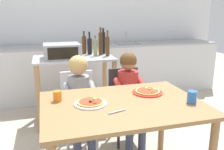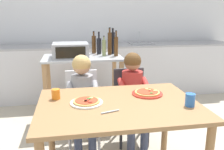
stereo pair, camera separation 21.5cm
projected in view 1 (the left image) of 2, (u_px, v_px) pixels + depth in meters
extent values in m
plane|color=#B7AD99|center=(95.00, 128.00, 3.10)|extent=(11.11, 11.11, 0.00)
cube|color=silver|center=(74.00, 17.00, 4.31)|extent=(5.56, 0.12, 2.70)
cube|color=silver|center=(79.00, 72.00, 4.16)|extent=(5.00, 0.60, 0.86)
cube|color=#9E9EA3|center=(79.00, 46.00, 4.05)|extent=(5.00, 0.60, 0.03)
cube|color=gray|center=(128.00, 44.00, 4.28)|extent=(0.40, 0.33, 0.02)
cylinder|color=#B7BABF|center=(126.00, 37.00, 4.37)|extent=(0.02, 0.02, 0.20)
cube|color=#B7BABF|center=(74.00, 58.00, 3.11)|extent=(1.01, 0.58, 0.02)
cube|color=#AD7F51|center=(76.00, 99.00, 3.25)|extent=(0.93, 0.53, 0.02)
cube|color=#AD7F51|center=(38.00, 100.00, 2.86)|extent=(0.05, 0.05, 0.85)
cube|color=#AD7F51|center=(114.00, 93.00, 3.11)|extent=(0.05, 0.05, 0.85)
cube|color=#AD7F51|center=(39.00, 88.00, 3.33)|extent=(0.05, 0.05, 0.85)
cube|color=#AD7F51|center=(105.00, 83.00, 3.58)|extent=(0.05, 0.05, 0.85)
cube|color=#999BA0|center=(62.00, 51.00, 3.02)|extent=(0.44, 0.37, 0.18)
cube|color=black|center=(63.00, 53.00, 2.85)|extent=(0.35, 0.01, 0.14)
cylinder|color=black|center=(77.00, 57.00, 2.90)|extent=(0.02, 0.01, 0.02)
cylinder|color=#4C2D14|center=(101.00, 44.00, 3.25)|extent=(0.05, 0.05, 0.30)
cylinder|color=#4C2D14|center=(100.00, 30.00, 3.21)|extent=(0.02, 0.02, 0.06)
cylinder|color=black|center=(100.00, 28.00, 3.20)|extent=(0.03, 0.03, 0.01)
cylinder|color=#4C2D14|center=(108.00, 46.00, 3.17)|extent=(0.05, 0.05, 0.25)
cylinder|color=#4C2D14|center=(108.00, 34.00, 3.13)|extent=(0.02, 0.02, 0.07)
cylinder|color=black|center=(107.00, 31.00, 3.12)|extent=(0.02, 0.02, 0.01)
cylinder|color=#4C2D14|center=(84.00, 45.00, 3.35)|extent=(0.06, 0.06, 0.24)
cylinder|color=#4C2D14|center=(84.00, 34.00, 3.31)|extent=(0.02, 0.02, 0.05)
cylinder|color=black|center=(84.00, 32.00, 3.30)|extent=(0.03, 0.03, 0.01)
cylinder|color=black|center=(90.00, 46.00, 3.30)|extent=(0.06, 0.06, 0.21)
cylinder|color=black|center=(89.00, 36.00, 3.26)|extent=(0.02, 0.02, 0.08)
cylinder|color=black|center=(89.00, 32.00, 3.25)|extent=(0.03, 0.03, 0.01)
cylinder|color=olive|center=(95.00, 48.00, 3.17)|extent=(0.05, 0.05, 0.21)
cylinder|color=olive|center=(95.00, 38.00, 3.14)|extent=(0.02, 0.02, 0.05)
cylinder|color=black|center=(95.00, 36.00, 3.13)|extent=(0.02, 0.02, 0.01)
cylinder|color=black|center=(103.00, 43.00, 3.34)|extent=(0.06, 0.06, 0.29)
cylinder|color=black|center=(103.00, 31.00, 3.30)|extent=(0.03, 0.03, 0.04)
cylinder|color=black|center=(103.00, 28.00, 3.29)|extent=(0.03, 0.03, 0.01)
cube|color=olive|center=(122.00, 104.00, 1.91)|extent=(1.25, 0.90, 0.03)
cylinder|color=olive|center=(50.00, 134.00, 2.22)|extent=(0.06, 0.06, 0.71)
cylinder|color=olive|center=(162.00, 119.00, 2.52)|extent=(0.06, 0.06, 0.71)
cube|color=silver|center=(80.00, 110.00, 2.55)|extent=(0.36, 0.36, 0.04)
cube|color=silver|center=(77.00, 88.00, 2.65)|extent=(0.34, 0.03, 0.38)
cylinder|color=silver|center=(97.00, 134.00, 2.50)|extent=(0.03, 0.03, 0.42)
cylinder|color=silver|center=(68.00, 138.00, 2.42)|extent=(0.03, 0.03, 0.42)
cylinder|color=silver|center=(91.00, 121.00, 2.78)|extent=(0.03, 0.03, 0.42)
cylinder|color=silver|center=(65.00, 125.00, 2.70)|extent=(0.03, 0.03, 0.42)
cube|color=#333338|center=(127.00, 105.00, 2.69)|extent=(0.36, 0.36, 0.04)
cube|color=#333338|center=(123.00, 84.00, 2.79)|extent=(0.34, 0.03, 0.38)
cylinder|color=#333338|center=(145.00, 127.00, 2.64)|extent=(0.03, 0.03, 0.42)
cylinder|color=#333338|center=(118.00, 131.00, 2.56)|extent=(0.03, 0.03, 0.42)
cylinder|color=#333338|center=(135.00, 116.00, 2.92)|extent=(0.03, 0.03, 0.42)
cylinder|color=#333338|center=(111.00, 119.00, 2.84)|extent=(0.03, 0.03, 0.42)
cube|color=#424C6B|center=(88.00, 111.00, 2.43)|extent=(0.10, 0.30, 0.10)
cylinder|color=#424C6B|center=(91.00, 138.00, 2.36)|extent=(0.08, 0.08, 0.44)
cube|color=#424C6B|center=(74.00, 112.00, 2.39)|extent=(0.10, 0.30, 0.10)
cylinder|color=#424C6B|center=(77.00, 141.00, 2.33)|extent=(0.08, 0.08, 0.44)
cylinder|color=gray|center=(93.00, 90.00, 2.43)|extent=(0.06, 0.26, 0.15)
cylinder|color=gray|center=(67.00, 93.00, 2.36)|extent=(0.06, 0.26, 0.15)
cylinder|color=gray|center=(79.00, 91.00, 2.50)|extent=(0.22, 0.22, 0.33)
sphere|color=tan|center=(78.00, 66.00, 2.43)|extent=(0.18, 0.18, 0.18)
sphere|color=tan|center=(78.00, 65.00, 2.43)|extent=(0.19, 0.19, 0.19)
cube|color=#424C6B|center=(138.00, 105.00, 2.57)|extent=(0.10, 0.30, 0.10)
cylinder|color=#424C6B|center=(142.00, 131.00, 2.51)|extent=(0.08, 0.08, 0.44)
cube|color=#424C6B|center=(126.00, 106.00, 2.53)|extent=(0.10, 0.30, 0.10)
cylinder|color=#424C6B|center=(130.00, 133.00, 2.47)|extent=(0.08, 0.08, 0.44)
cylinder|color=#BC332D|center=(143.00, 85.00, 2.57)|extent=(0.06, 0.26, 0.15)
cylinder|color=#BC332D|center=(119.00, 87.00, 2.50)|extent=(0.06, 0.26, 0.15)
cylinder|color=#BC332D|center=(128.00, 86.00, 2.63)|extent=(0.22, 0.22, 0.34)
sphere|color=#A37556|center=(128.00, 62.00, 2.57)|extent=(0.17, 0.17, 0.17)
sphere|color=brown|center=(128.00, 61.00, 2.56)|extent=(0.18, 0.18, 0.18)
cylinder|color=white|center=(91.00, 104.00, 1.87)|extent=(0.26, 0.26, 0.01)
cylinder|color=tan|center=(90.00, 102.00, 1.87)|extent=(0.21, 0.21, 0.01)
cylinder|color=#B23D23|center=(90.00, 101.00, 1.87)|extent=(0.18, 0.18, 0.00)
cylinder|color=#386628|center=(92.00, 99.00, 1.89)|extent=(0.03, 0.03, 0.01)
cylinder|color=maroon|center=(91.00, 102.00, 1.84)|extent=(0.03, 0.03, 0.01)
cylinder|color=maroon|center=(95.00, 103.00, 1.83)|extent=(0.03, 0.03, 0.01)
cylinder|color=#DBC666|center=(95.00, 99.00, 1.91)|extent=(0.03, 0.03, 0.01)
cylinder|color=maroon|center=(91.00, 101.00, 1.87)|extent=(0.04, 0.04, 0.01)
cylinder|color=#DBC666|center=(90.00, 102.00, 1.84)|extent=(0.02, 0.02, 0.01)
cylinder|color=red|center=(148.00, 92.00, 2.13)|extent=(0.26, 0.26, 0.01)
cylinder|color=tan|center=(148.00, 91.00, 2.13)|extent=(0.22, 0.22, 0.01)
cylinder|color=#B23D23|center=(148.00, 90.00, 2.13)|extent=(0.18, 0.18, 0.00)
cylinder|color=#DBC666|center=(155.00, 89.00, 2.14)|extent=(0.03, 0.03, 0.01)
cylinder|color=#DBC666|center=(147.00, 88.00, 2.18)|extent=(0.03, 0.03, 0.01)
cylinder|color=#563319|center=(149.00, 88.00, 2.18)|extent=(0.02, 0.02, 0.01)
cylinder|color=#386628|center=(152.00, 92.00, 2.08)|extent=(0.03, 0.03, 0.01)
cylinder|color=#DBC666|center=(150.00, 89.00, 2.16)|extent=(0.02, 0.02, 0.01)
cylinder|color=maroon|center=(150.00, 90.00, 2.13)|extent=(0.02, 0.02, 0.01)
cylinder|color=orange|center=(57.00, 96.00, 1.94)|extent=(0.07, 0.07, 0.08)
cylinder|color=blue|center=(192.00, 97.00, 1.89)|extent=(0.07, 0.07, 0.10)
cylinder|color=#B7BABF|center=(117.00, 112.00, 1.72)|extent=(0.14, 0.05, 0.01)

